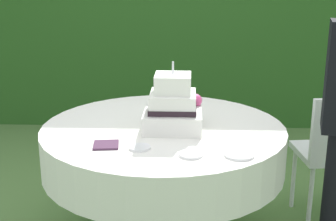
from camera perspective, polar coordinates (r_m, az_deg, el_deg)
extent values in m
cylinder|color=#4C4C51|center=(2.86, -0.55, -9.52)|extent=(0.14, 0.14, 0.74)
cylinder|color=brown|center=(2.71, -0.57, -2.25)|extent=(1.36, 1.36, 0.03)
cylinder|color=white|center=(2.75, -0.56, -4.39)|extent=(1.39, 1.39, 0.25)
cube|color=white|center=(2.66, 0.58, -1.10)|extent=(0.32, 0.32, 0.10)
cube|color=white|center=(2.63, 0.59, 1.05)|extent=(0.25, 0.25, 0.10)
cube|color=black|center=(2.64, 0.59, 0.35)|extent=(0.26, 0.26, 0.03)
cube|color=white|center=(2.60, 0.60, 3.26)|extent=(0.20, 0.20, 0.10)
sphere|color=#E04C8C|center=(2.75, 3.30, 1.20)|extent=(0.08, 0.08, 0.08)
cylinder|color=silver|center=(2.58, 0.60, 5.14)|extent=(0.01, 0.01, 0.07)
cylinder|color=white|center=(2.32, 8.56, -5.25)|extent=(0.15, 0.15, 0.01)
cylinder|color=white|center=(2.30, 2.77, -5.30)|extent=(0.12, 0.12, 0.01)
cylinder|color=white|center=(2.38, -3.39, -4.45)|extent=(0.11, 0.11, 0.01)
cube|color=#4C2D47|center=(2.44, -7.45, -4.12)|extent=(0.14, 0.14, 0.01)
cylinder|color=white|center=(3.48, 14.84, -7.79)|extent=(0.03, 0.03, 0.45)
cylinder|color=white|center=(3.21, 16.72, -10.11)|extent=(0.03, 0.03, 0.45)
cube|color=white|center=(3.31, 18.68, -4.84)|extent=(0.45, 0.45, 0.04)
cylinder|color=black|center=(2.71, 19.19, -10.78)|extent=(0.12, 0.12, 0.85)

